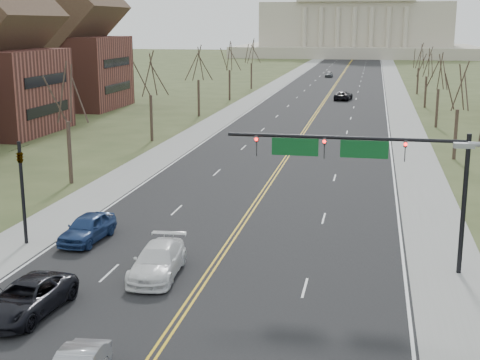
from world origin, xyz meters
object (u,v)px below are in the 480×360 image
at_px(car_sb_outer_lead, 27,298).
at_px(signal_mast, 363,159).
at_px(car_sb_outer_second, 88,228).
at_px(car_sb_inner_second, 158,261).
at_px(car_far_sb, 329,74).
at_px(car_far_nb, 343,96).
at_px(signal_left, 22,181).

bearing_deg(car_sb_outer_lead, signal_mast, 36.70).
height_order(signal_mast, car_sb_outer_lead, signal_mast).
xyz_separation_m(car_sb_outer_lead, car_sb_outer_second, (-1.57, 9.98, 0.05)).
xyz_separation_m(car_sb_inner_second, car_sb_outer_second, (-5.74, 4.47, 0.02)).
bearing_deg(car_sb_inner_second, signal_mast, 14.87).
bearing_deg(car_far_sb, signal_mast, -83.31).
distance_m(car_sb_outer_second, car_far_nb, 78.11).
height_order(signal_mast, car_sb_inner_second, signal_mast).
bearing_deg(car_far_sb, car_sb_outer_lead, -89.57).
distance_m(signal_mast, car_far_nb, 78.72).
height_order(car_sb_inner_second, car_far_sb, car_sb_inner_second).
height_order(car_sb_outer_second, car_far_nb, car_sb_outer_second).
bearing_deg(signal_left, car_sb_outer_second, 18.66).
xyz_separation_m(car_sb_outer_lead, car_sb_inner_second, (4.18, 5.51, 0.03)).
bearing_deg(signal_mast, car_sb_outer_lead, -147.80).
xyz_separation_m(car_sb_outer_second, car_far_sb, (5.53, 125.06, -0.11)).
bearing_deg(signal_left, car_sb_outer_lead, -61.11).
relative_size(signal_mast, car_sb_outer_lead, 2.25).
relative_size(car_sb_outer_lead, car_far_nb, 1.02).
relative_size(signal_left, car_sb_outer_second, 1.28).
xyz_separation_m(car_sb_outer_lead, car_far_sb, (3.96, 135.04, -0.06)).
height_order(signal_left, car_far_nb, signal_left).
height_order(car_sb_inner_second, car_far_nb, car_sb_inner_second).
xyz_separation_m(signal_mast, car_sb_inner_second, (-9.88, -3.35, -4.97)).
distance_m(car_sb_outer_lead, car_sb_inner_second, 6.91).
relative_size(signal_mast, car_sb_outer_second, 2.59).
bearing_deg(car_sb_outer_second, car_far_sb, 91.40).
xyz_separation_m(signal_mast, signal_left, (-18.95, 0.00, -2.05)).
bearing_deg(car_sb_inner_second, car_sb_outer_lead, -131.00).
distance_m(signal_mast, car_sb_outer_second, 16.43).
distance_m(signal_mast, signal_left, 19.06).
bearing_deg(signal_left, car_far_nb, 79.55).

